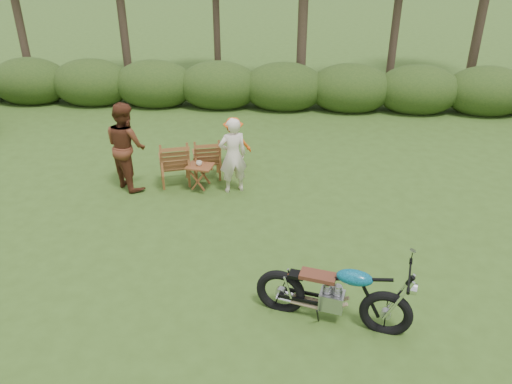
# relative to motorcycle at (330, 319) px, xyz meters

# --- Properties ---
(ground) EXTENTS (80.00, 80.00, 0.00)m
(ground) POSITION_rel_motorcycle_xyz_m (-0.95, 0.51, 0.00)
(ground) COLOR #354E1A
(ground) RESTS_ON ground
(motorcycle) EXTENTS (2.16, 1.24, 1.16)m
(motorcycle) POSITION_rel_motorcycle_xyz_m (0.00, 0.00, 0.00)
(motorcycle) COLOR #0E92BA
(motorcycle) RESTS_ON ground
(lawn_chair_right) EXTENTS (0.79, 0.79, 0.93)m
(lawn_chair_right) POSITION_rel_motorcycle_xyz_m (-2.46, 4.38, 0.00)
(lawn_chair_right) COLOR brown
(lawn_chair_right) RESTS_ON ground
(lawn_chair_left) EXTENTS (0.86, 0.86, 1.00)m
(lawn_chair_left) POSITION_rel_motorcycle_xyz_m (-3.09, 4.02, 0.00)
(lawn_chair_left) COLOR brown
(lawn_chair_left) RESTS_ON ground
(side_table) EXTENTS (0.61, 0.54, 0.56)m
(side_table) POSITION_rel_motorcycle_xyz_m (-2.49, 3.77, 0.28)
(side_table) COLOR brown
(side_table) RESTS_ON ground
(cup) EXTENTS (0.14, 0.14, 0.09)m
(cup) POSITION_rel_motorcycle_xyz_m (-2.51, 3.77, 0.61)
(cup) COLOR beige
(cup) RESTS_ON side_table
(adult_a) EXTENTS (0.68, 0.58, 1.59)m
(adult_a) POSITION_rel_motorcycle_xyz_m (-1.81, 3.78, 0.00)
(adult_a) COLOR beige
(adult_a) RESTS_ON ground
(adult_b) EXTENTS (1.13, 1.11, 1.83)m
(adult_b) POSITION_rel_motorcycle_xyz_m (-4.02, 3.84, 0.00)
(adult_b) COLOR #592B19
(adult_b) RESTS_ON ground
(child) EXTENTS (0.83, 0.54, 1.21)m
(child) POSITION_rel_motorcycle_xyz_m (-1.94, 4.91, 0.00)
(child) COLOR #EC5816
(child) RESTS_ON ground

